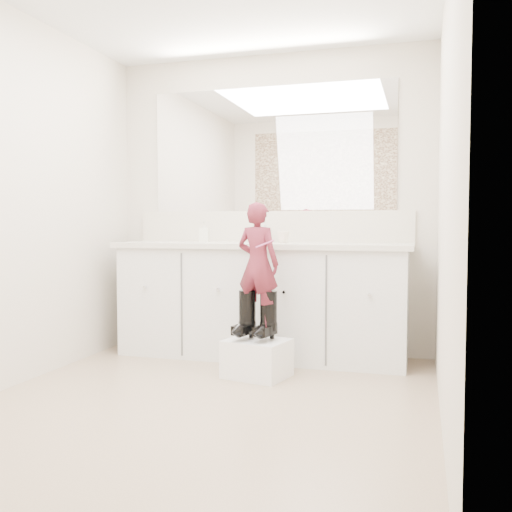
% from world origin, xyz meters
% --- Properties ---
extents(floor, '(3.00, 3.00, 0.00)m').
position_xyz_m(floor, '(0.00, 0.00, 0.00)').
color(floor, '#927760').
rests_on(floor, ground).
extents(wall_back, '(2.60, 0.00, 2.60)m').
position_xyz_m(wall_back, '(0.00, 1.50, 1.20)').
color(wall_back, beige).
rests_on(wall_back, floor).
extents(wall_front, '(2.60, 0.00, 2.60)m').
position_xyz_m(wall_front, '(0.00, -1.50, 1.20)').
color(wall_front, beige).
rests_on(wall_front, floor).
extents(wall_left, '(0.00, 3.00, 3.00)m').
position_xyz_m(wall_left, '(-1.30, 0.00, 1.20)').
color(wall_left, beige).
rests_on(wall_left, floor).
extents(wall_right, '(0.00, 3.00, 3.00)m').
position_xyz_m(wall_right, '(1.30, 0.00, 1.20)').
color(wall_right, beige).
rests_on(wall_right, floor).
extents(vanity_cabinet, '(2.20, 0.55, 0.85)m').
position_xyz_m(vanity_cabinet, '(0.00, 1.23, 0.42)').
color(vanity_cabinet, silver).
rests_on(vanity_cabinet, floor).
extents(countertop, '(2.28, 0.58, 0.04)m').
position_xyz_m(countertop, '(0.00, 1.21, 0.87)').
color(countertop, beige).
rests_on(countertop, vanity_cabinet).
extents(backsplash, '(2.28, 0.03, 0.25)m').
position_xyz_m(backsplash, '(0.00, 1.49, 1.02)').
color(backsplash, beige).
rests_on(backsplash, countertop).
extents(mirror, '(2.00, 0.02, 1.00)m').
position_xyz_m(mirror, '(0.00, 1.49, 1.64)').
color(mirror, white).
rests_on(mirror, wall_back).
extents(dot_panel, '(2.00, 0.01, 1.20)m').
position_xyz_m(dot_panel, '(0.00, -1.49, 1.65)').
color(dot_panel, '#472819').
rests_on(dot_panel, wall_front).
extents(faucet, '(0.08, 0.08, 0.10)m').
position_xyz_m(faucet, '(0.00, 1.38, 0.94)').
color(faucet, silver).
rests_on(faucet, countertop).
extents(cup, '(0.12, 0.12, 0.09)m').
position_xyz_m(cup, '(0.16, 1.26, 0.93)').
color(cup, beige).
rests_on(cup, countertop).
extents(soap_bottle, '(0.09, 0.09, 0.17)m').
position_xyz_m(soap_bottle, '(-0.49, 1.26, 0.97)').
color(soap_bottle, silver).
rests_on(soap_bottle, countertop).
extents(step_stool, '(0.46, 0.41, 0.25)m').
position_xyz_m(step_stool, '(0.13, 0.65, 0.13)').
color(step_stool, white).
rests_on(step_stool, floor).
extents(boot_left, '(0.17, 0.24, 0.33)m').
position_xyz_m(boot_left, '(0.06, 0.67, 0.42)').
color(boot_left, black).
rests_on(boot_left, step_stool).
extents(boot_right, '(0.17, 0.24, 0.33)m').
position_xyz_m(boot_right, '(0.21, 0.67, 0.42)').
color(boot_right, black).
rests_on(boot_right, step_stool).
extents(toddler, '(0.34, 0.26, 0.83)m').
position_xyz_m(toddler, '(0.13, 0.67, 0.77)').
color(toddler, '#9B2F46').
rests_on(toddler, step_stool).
extents(toothbrush, '(0.13, 0.04, 0.06)m').
position_xyz_m(toothbrush, '(0.20, 0.59, 0.90)').
color(toothbrush, '#D45295').
rests_on(toothbrush, toddler).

